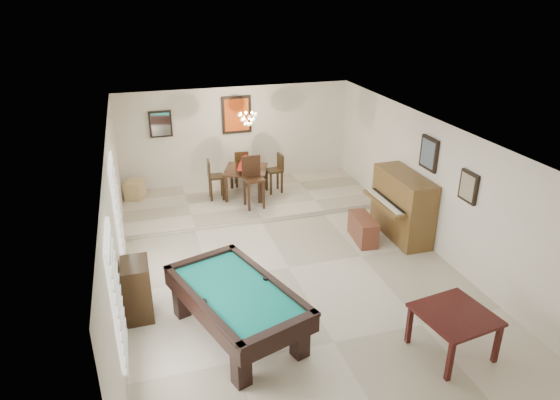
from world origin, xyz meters
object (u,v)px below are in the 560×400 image
dining_chair_south (254,183)px  chandelier (248,115)px  piano_bench (363,229)px  dining_chair_west (216,180)px  pool_table (237,312)px  flower_vase (246,160)px  dining_table (246,180)px  corner_bench (135,190)px  square_table (452,333)px  upright_piano (395,206)px  dining_chair_east (274,173)px  apothecary_chest (137,290)px  dining_chair_north (241,168)px

dining_chair_south → chandelier: (0.02, 0.54, 1.48)m
piano_bench → dining_chair_west: size_ratio=0.95×
piano_bench → dining_chair_south: dining_chair_south is taller
pool_table → dining_chair_west: 5.08m
flower_vase → chandelier: 1.16m
dining_table → corner_bench: dining_table is taller
square_table → upright_piano: (0.97, 3.52, 0.35)m
dining_chair_west → dining_chair_east: bearing=-86.6°
upright_piano → flower_vase: 3.80m
flower_vase → chandelier: chandelier is taller
pool_table → apothecary_chest: (-1.42, 0.92, 0.09)m
dining_table → flower_vase: flower_vase is taller
pool_table → chandelier: size_ratio=3.93×
dining_chair_east → upright_piano: bearing=28.3°
dining_table → dining_chair_north: 0.71m
dining_chair_south → chandelier: 1.57m
square_table → apothecary_chest: 4.84m
dining_chair_east → corner_bench: (-3.37, 0.60, -0.28)m
apothecary_chest → dining_chair_south: (2.75, 3.38, 0.24)m
pool_table → flower_vase: 5.24m
dining_chair_east → corner_bench: 3.44m
piano_bench → apothecary_chest: bearing=-163.7°
dining_chair_west → upright_piano: bearing=-127.4°
corner_bench → dining_chair_east: bearing=-10.1°
piano_bench → square_table: bearing=-94.3°
dining_chair_east → corner_bench: dining_chair_east is taller
piano_bench → dining_chair_south: 2.78m
piano_bench → chandelier: 3.70m
piano_bench → dining_chair_north: dining_chair_north is taller
dining_chair_east → dining_chair_west: bearing=-94.5°
dining_chair_north → corner_bench: size_ratio=1.98×
square_table → apothecary_chest: apothecary_chest is taller
apothecary_chest → dining_table: apothecary_chest is taller
piano_bench → upright_piano: bearing=-1.8°
apothecary_chest → flower_vase: (2.73, 4.11, 0.57)m
upright_piano → dining_chair_south: bearing=140.8°
upright_piano → flower_vase: bearing=132.4°
square_table → dining_table: (-1.58, 6.31, 0.19)m
pool_table → flower_vase: bearing=56.8°
dining_chair_north → dining_chair_east: size_ratio=0.97×
flower_vase → apothecary_chest: bearing=-123.6°
square_table → dining_chair_north: (-1.55, 7.02, 0.26)m
pool_table → apothecary_chest: 1.69m
dining_table → pool_table: bearing=-104.6°
upright_piano → dining_chair_east: bearing=123.0°
dining_chair_north → dining_chair_east: 0.97m
dining_chair_east → corner_bench: bearing=-104.8°
dining_table → corner_bench: size_ratio=2.06×
dining_chair_south → corner_bench: 3.02m
upright_piano → dining_chair_east: size_ratio=1.68×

